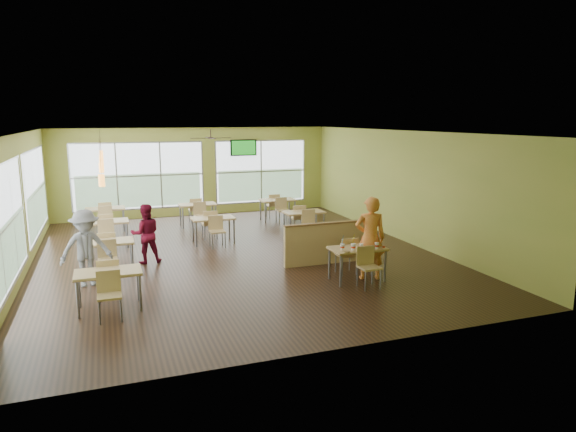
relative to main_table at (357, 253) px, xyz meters
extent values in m
plane|color=black|center=(-2.00, 3.00, -0.63)|extent=(12.00, 12.00, 0.00)
plane|color=white|center=(-2.00, 3.00, 2.57)|extent=(12.00, 12.00, 0.00)
cube|color=#AAA845|center=(-2.00, 9.00, 0.97)|extent=(10.00, 0.04, 3.20)
cube|color=#AAA845|center=(-2.00, -3.00, 0.97)|extent=(10.00, 0.04, 3.20)
cube|color=#AAA845|center=(-7.00, 3.00, 0.97)|extent=(0.04, 12.00, 3.20)
cube|color=#AAA845|center=(3.00, 3.00, 0.97)|extent=(0.04, 12.00, 3.20)
cube|color=white|center=(-6.98, 1.00, 0.89)|extent=(0.02, 4.50, 2.35)
cube|color=white|center=(-6.98, 6.00, 0.89)|extent=(0.02, 4.50, 2.35)
cube|color=white|center=(-4.00, 8.98, 0.89)|extent=(4.50, 0.02, 2.35)
cube|color=white|center=(0.50, 8.98, 0.89)|extent=(3.50, 0.02, 2.35)
cube|color=#B7BABC|center=(-6.97, 3.50, -0.28)|extent=(0.04, 9.40, 0.05)
cube|color=#B7BABC|center=(-1.75, 8.97, -0.28)|extent=(8.00, 0.04, 0.05)
cube|color=tan|center=(0.00, 0.00, 0.10)|extent=(1.20, 0.70, 0.04)
cube|color=brown|center=(0.00, 0.00, 0.07)|extent=(1.22, 0.71, 0.01)
cylinder|color=slate|center=(-0.54, -0.29, -0.28)|extent=(0.05, 0.05, 0.71)
cylinder|color=slate|center=(0.54, -0.29, -0.28)|extent=(0.05, 0.05, 0.71)
cylinder|color=slate|center=(-0.54, 0.29, -0.28)|extent=(0.05, 0.05, 0.71)
cylinder|color=slate|center=(0.54, 0.29, -0.28)|extent=(0.05, 0.05, 0.71)
cube|color=tan|center=(0.00, 0.55, -0.18)|extent=(0.42, 0.42, 0.04)
cube|color=tan|center=(0.00, 0.74, 0.04)|extent=(0.42, 0.04, 0.40)
cube|color=tan|center=(0.00, -0.55, -0.18)|extent=(0.42, 0.42, 0.04)
cube|color=tan|center=(0.00, -0.74, 0.04)|extent=(0.42, 0.04, 0.40)
cube|color=tan|center=(0.00, 1.45, -0.13)|extent=(2.40, 0.12, 1.00)
cube|color=brown|center=(0.00, 1.45, 0.39)|extent=(2.40, 0.14, 0.04)
cube|color=tan|center=(-5.20, 0.00, 0.10)|extent=(1.20, 0.70, 0.04)
cube|color=brown|center=(-5.20, 0.00, 0.07)|extent=(1.22, 0.71, 0.01)
cylinder|color=slate|center=(-5.74, -0.29, -0.28)|extent=(0.05, 0.05, 0.71)
cylinder|color=slate|center=(-4.66, -0.29, -0.28)|extent=(0.05, 0.05, 0.71)
cylinder|color=slate|center=(-5.74, 0.29, -0.28)|extent=(0.05, 0.05, 0.71)
cylinder|color=slate|center=(-4.66, 0.29, -0.28)|extent=(0.05, 0.05, 0.71)
cube|color=tan|center=(-5.20, 0.55, -0.18)|extent=(0.42, 0.42, 0.04)
cube|color=tan|center=(-5.20, 0.74, 0.04)|extent=(0.42, 0.04, 0.40)
cube|color=tan|center=(-5.20, -0.55, -0.18)|extent=(0.42, 0.42, 0.04)
cube|color=tan|center=(-5.20, -0.74, 0.04)|extent=(0.42, 0.04, 0.40)
cube|color=tan|center=(-5.20, 2.50, 0.10)|extent=(1.20, 0.70, 0.04)
cube|color=brown|center=(-5.20, 2.50, 0.07)|extent=(1.22, 0.71, 0.01)
cylinder|color=slate|center=(-5.74, 2.21, -0.28)|extent=(0.05, 0.05, 0.71)
cylinder|color=slate|center=(-4.66, 2.21, -0.28)|extent=(0.05, 0.05, 0.71)
cylinder|color=slate|center=(-5.74, 2.79, -0.28)|extent=(0.05, 0.05, 0.71)
cylinder|color=slate|center=(-4.66, 2.79, -0.28)|extent=(0.05, 0.05, 0.71)
cube|color=tan|center=(-5.20, 3.05, -0.18)|extent=(0.42, 0.42, 0.04)
cube|color=tan|center=(-5.20, 3.24, 0.04)|extent=(0.42, 0.04, 0.40)
cube|color=tan|center=(-5.20, 1.95, -0.18)|extent=(0.42, 0.42, 0.04)
cube|color=tan|center=(-5.20, 1.76, 0.04)|extent=(0.42, 0.04, 0.40)
cube|color=tan|center=(-5.20, 5.00, 0.10)|extent=(1.20, 0.70, 0.04)
cube|color=brown|center=(-5.20, 5.00, 0.07)|extent=(1.22, 0.71, 0.01)
cylinder|color=slate|center=(-5.74, 4.71, -0.28)|extent=(0.05, 0.05, 0.71)
cylinder|color=slate|center=(-4.66, 4.71, -0.28)|extent=(0.05, 0.05, 0.71)
cylinder|color=slate|center=(-5.74, 5.29, -0.28)|extent=(0.05, 0.05, 0.71)
cylinder|color=slate|center=(-4.66, 5.29, -0.28)|extent=(0.05, 0.05, 0.71)
cube|color=tan|center=(-5.20, 5.55, -0.18)|extent=(0.42, 0.42, 0.04)
cube|color=tan|center=(-5.20, 5.74, 0.04)|extent=(0.42, 0.04, 0.40)
cube|color=tan|center=(-5.20, 4.45, -0.18)|extent=(0.42, 0.42, 0.04)
cube|color=tan|center=(-5.20, 4.26, 0.04)|extent=(0.42, 0.04, 0.40)
cube|color=tan|center=(-5.20, 7.20, 0.10)|extent=(1.20, 0.70, 0.04)
cube|color=brown|center=(-5.20, 7.20, 0.07)|extent=(1.22, 0.71, 0.01)
cylinder|color=slate|center=(-5.74, 6.91, -0.28)|extent=(0.05, 0.05, 0.71)
cylinder|color=slate|center=(-4.66, 6.91, -0.28)|extent=(0.05, 0.05, 0.71)
cylinder|color=slate|center=(-5.74, 7.49, -0.28)|extent=(0.05, 0.05, 0.71)
cylinder|color=slate|center=(-4.66, 7.49, -0.28)|extent=(0.05, 0.05, 0.71)
cube|color=tan|center=(-5.20, 7.75, -0.18)|extent=(0.42, 0.42, 0.04)
cube|color=tan|center=(-5.20, 7.94, 0.04)|extent=(0.42, 0.04, 0.40)
cube|color=tan|center=(-5.20, 6.65, -0.18)|extent=(0.42, 0.42, 0.04)
cube|color=tan|center=(-5.20, 6.46, 0.04)|extent=(0.42, 0.04, 0.40)
cube|color=tan|center=(-2.30, 4.50, 0.10)|extent=(1.20, 0.70, 0.04)
cube|color=brown|center=(-2.30, 4.50, 0.07)|extent=(1.22, 0.71, 0.01)
cylinder|color=slate|center=(-2.84, 4.21, -0.28)|extent=(0.05, 0.05, 0.71)
cylinder|color=slate|center=(-1.76, 4.21, -0.28)|extent=(0.05, 0.05, 0.71)
cylinder|color=slate|center=(-2.84, 4.79, -0.28)|extent=(0.05, 0.05, 0.71)
cylinder|color=slate|center=(-1.76, 4.79, -0.28)|extent=(0.05, 0.05, 0.71)
cube|color=tan|center=(-2.30, 5.05, -0.18)|extent=(0.42, 0.42, 0.04)
cube|color=tan|center=(-2.30, 5.24, 0.04)|extent=(0.42, 0.04, 0.40)
cube|color=tan|center=(-2.30, 3.95, -0.18)|extent=(0.42, 0.42, 0.04)
cube|color=tan|center=(-2.30, 3.76, 0.04)|extent=(0.42, 0.04, 0.40)
cube|color=tan|center=(-2.30, 7.00, 0.10)|extent=(1.20, 0.70, 0.04)
cube|color=brown|center=(-2.30, 7.00, 0.07)|extent=(1.22, 0.71, 0.01)
cylinder|color=slate|center=(-2.84, 6.71, -0.28)|extent=(0.05, 0.05, 0.71)
cylinder|color=slate|center=(-1.76, 6.71, -0.28)|extent=(0.05, 0.05, 0.71)
cylinder|color=slate|center=(-2.84, 7.29, -0.28)|extent=(0.05, 0.05, 0.71)
cylinder|color=slate|center=(-1.76, 7.29, -0.28)|extent=(0.05, 0.05, 0.71)
cube|color=tan|center=(-2.30, 7.55, -0.18)|extent=(0.42, 0.42, 0.04)
cube|color=tan|center=(-2.30, 7.74, 0.04)|extent=(0.42, 0.04, 0.40)
cube|color=tan|center=(-2.30, 6.45, -0.18)|extent=(0.42, 0.42, 0.04)
cube|color=tan|center=(-2.30, 6.26, 0.04)|extent=(0.42, 0.04, 0.40)
cube|color=tan|center=(0.50, 4.50, 0.10)|extent=(1.20, 0.70, 0.04)
cube|color=brown|center=(0.50, 4.50, 0.07)|extent=(1.22, 0.71, 0.01)
cylinder|color=slate|center=(-0.04, 4.21, -0.28)|extent=(0.05, 0.05, 0.71)
cylinder|color=slate|center=(1.04, 4.21, -0.28)|extent=(0.05, 0.05, 0.71)
cylinder|color=slate|center=(-0.04, 4.79, -0.28)|extent=(0.05, 0.05, 0.71)
cylinder|color=slate|center=(1.04, 4.79, -0.28)|extent=(0.05, 0.05, 0.71)
cube|color=tan|center=(0.50, 5.05, -0.18)|extent=(0.42, 0.42, 0.04)
cube|color=tan|center=(0.50, 5.24, 0.04)|extent=(0.42, 0.04, 0.40)
cube|color=tan|center=(0.50, 3.95, -0.18)|extent=(0.42, 0.42, 0.04)
cube|color=tan|center=(0.50, 3.76, 0.04)|extent=(0.42, 0.04, 0.40)
cube|color=tan|center=(0.50, 7.00, 0.10)|extent=(1.20, 0.70, 0.04)
cube|color=brown|center=(0.50, 7.00, 0.07)|extent=(1.22, 0.71, 0.01)
cylinder|color=slate|center=(-0.04, 6.71, -0.28)|extent=(0.05, 0.05, 0.71)
cylinder|color=slate|center=(1.04, 6.71, -0.28)|extent=(0.05, 0.05, 0.71)
cylinder|color=slate|center=(-0.04, 7.29, -0.28)|extent=(0.05, 0.05, 0.71)
cylinder|color=slate|center=(1.04, 7.29, -0.28)|extent=(0.05, 0.05, 0.71)
cube|color=tan|center=(0.50, 7.55, -0.18)|extent=(0.42, 0.42, 0.04)
cube|color=tan|center=(0.50, 7.74, 0.04)|extent=(0.42, 0.04, 0.40)
cube|color=tan|center=(0.50, 6.45, -0.18)|extent=(0.42, 0.42, 0.04)
cube|color=tan|center=(0.50, 6.26, 0.04)|extent=(0.42, 0.04, 0.40)
cylinder|color=#2D2119|center=(-5.20, 0.00, 2.22)|extent=(0.01, 0.01, 0.70)
cylinder|color=orange|center=(-5.20, 0.00, 1.82)|extent=(0.11, 0.11, 0.22)
cylinder|color=#2D2119|center=(-5.20, 2.50, 2.22)|extent=(0.01, 0.01, 0.70)
cylinder|color=orange|center=(-5.20, 2.50, 1.82)|extent=(0.11, 0.11, 0.22)
cylinder|color=#2D2119|center=(-5.20, 5.00, 2.22)|extent=(0.01, 0.01, 0.70)
cylinder|color=orange|center=(-5.20, 5.00, 1.82)|extent=(0.11, 0.11, 0.22)
cylinder|color=#2D2119|center=(-5.20, 7.20, 2.22)|extent=(0.01, 0.01, 0.70)
cylinder|color=orange|center=(-5.20, 7.20, 1.82)|extent=(0.11, 0.11, 0.22)
cylinder|color=#2D2119|center=(-2.00, 6.00, 2.45)|extent=(0.03, 0.03, 0.24)
cylinder|color=#2D2119|center=(-2.00, 6.00, 2.31)|extent=(0.16, 0.16, 0.06)
cube|color=#2D2119|center=(-1.65, 6.00, 2.31)|extent=(0.55, 0.10, 0.01)
cube|color=#2D2119|center=(-2.00, 6.35, 2.31)|extent=(0.10, 0.55, 0.01)
cube|color=#2D2119|center=(-2.35, 6.00, 2.31)|extent=(0.55, 0.10, 0.01)
cube|color=#2D2119|center=(-2.00, 5.65, 2.31)|extent=(0.10, 0.55, 0.01)
cube|color=black|center=(-0.20, 8.90, 1.82)|extent=(1.00, 0.06, 0.60)
cube|color=#1B7E1C|center=(-0.20, 8.87, 1.82)|extent=(0.90, 0.01, 0.52)
imported|color=#E05018|center=(0.32, 0.02, 0.30)|extent=(0.79, 0.64, 1.87)
imported|color=maroon|center=(-4.28, 3.02, 0.11)|extent=(0.74, 0.59, 1.48)
imported|color=slate|center=(-5.62, 1.64, 0.20)|extent=(1.18, 0.82, 1.66)
cone|color=white|center=(-0.40, -0.07, 0.18)|extent=(0.09, 0.09, 0.12)
cylinder|color=#B92609|center=(-0.40, -0.07, 0.18)|extent=(0.09, 0.09, 0.04)
cylinder|color=white|center=(-0.40, -0.07, 0.25)|extent=(0.10, 0.10, 0.01)
cylinder|color=blue|center=(-0.40, -0.07, 0.36)|extent=(0.02, 0.06, 0.22)
cone|color=white|center=(-0.20, -0.18, 0.19)|extent=(0.10, 0.10, 0.14)
cylinder|color=#B92609|center=(-0.20, -0.18, 0.19)|extent=(0.09, 0.09, 0.04)
cylinder|color=white|center=(-0.20, -0.18, 0.26)|extent=(0.11, 0.11, 0.01)
cylinder|color=#D3B90A|center=(-0.20, -0.18, 0.38)|extent=(0.03, 0.06, 0.24)
cone|color=white|center=(0.02, -0.14, 0.18)|extent=(0.08, 0.08, 0.11)
cylinder|color=#B92609|center=(0.02, -0.14, 0.18)|extent=(0.08, 0.08, 0.03)
cylinder|color=white|center=(0.02, -0.14, 0.24)|extent=(0.09, 0.09, 0.01)
cylinder|color=#E83E27|center=(0.02, -0.14, 0.34)|extent=(0.02, 0.05, 0.20)
cone|color=white|center=(0.35, -0.23, 0.18)|extent=(0.10, 0.10, 0.13)
cylinder|color=#B92609|center=(0.35, -0.23, 0.19)|extent=(0.09, 0.09, 0.04)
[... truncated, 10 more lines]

